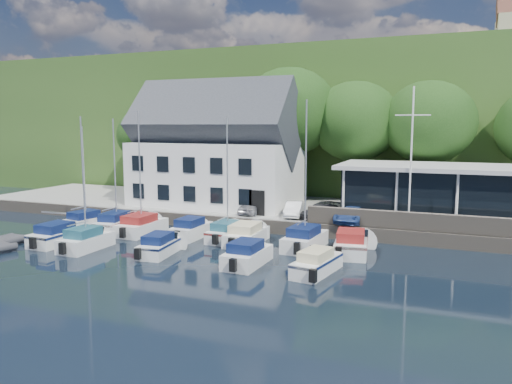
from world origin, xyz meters
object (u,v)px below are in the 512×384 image
car_silver (252,206)px  boat_r1_4 (227,181)px  boat_r1_1 (115,172)px  boat_r1_5 (247,233)px  boat_r1_2 (140,173)px  boat_r1_7 (351,242)px  boat_r1_6 (306,177)px  harbor_building (216,156)px  flagpole (411,158)px  club_pavilion (428,192)px  boat_r2_2 (160,244)px  boat_r2_3 (247,253)px  boat_r2_4 (317,261)px  boat_r1_0 (84,173)px  boat_r2_0 (58,233)px  boat_r1_3 (191,227)px  boat_r2_1 (83,180)px  car_blue (351,214)px  dinghy_0 (3,240)px  car_white (294,209)px  car_dgrey (320,211)px

car_silver → boat_r1_4: boat_r1_4 is taller
boat_r1_1 → boat_r1_5: size_ratio=1.47×
boat_r1_2 → boat_r1_7: size_ratio=1.58×
boat_r1_5 → boat_r1_6: (4.12, 0.02, 4.04)m
harbor_building → flagpole: size_ratio=1.49×
harbor_building → club_pavilion: harbor_building is taller
harbor_building → boat_r1_1: (-4.08, -8.98, -0.81)m
club_pavilion → boat_r1_7: bearing=-114.8°
flagpole → car_silver: bearing=175.3°
boat_r1_2 → boat_r2_2: size_ratio=1.69×
boat_r1_2 → boat_r1_4: (6.87, 0.45, -0.37)m
club_pavilion → flagpole: 4.79m
car_silver → boat_r2_3: size_ratio=0.66×
boat_r1_5 → boat_r2_4: (6.26, -4.99, -0.02)m
boat_r1_0 → boat_r1_5: (13.58, 0.15, -3.66)m
flagpole → boat_r2_0: size_ratio=1.66×
harbor_building → boat_r1_3: 10.26m
boat_r1_4 → boat_r2_1: size_ratio=0.92×
car_silver → boat_r1_6: 8.93m
boat_r2_4 → boat_r2_3: bearing=-171.7°
car_silver → boat_r2_2: car_silver is taller
boat_r1_1 → boat_r2_4: size_ratio=1.59×
flagpole → boat_r1_6: 7.79m
boat_r1_3 → boat_r1_7: (11.63, -0.40, 0.04)m
club_pavilion → boat_r1_3: (-15.67, -8.36, -2.31)m
club_pavilion → boat_r2_4: bearing=-110.3°
boat_r1_2 → boat_r1_4: size_ratio=1.09×
boat_r1_2 → boat_r2_0: (-3.42, -4.83, -3.84)m
car_silver → boat_r1_7: bearing=-36.4°
club_pavilion → boat_r2_3: 16.41m
flagpole → boat_r2_3: (-8.13, -9.63, -5.09)m
boat_r2_2 → boat_r2_4: 10.18m
boat_r1_0 → boat_r2_1: bearing=-40.3°
boat_r1_1 → boat_r1_6: 14.94m
boat_r1_0 → boat_r1_6: (17.70, 0.17, 0.38)m
flagpole → boat_r1_5: size_ratio=1.56×
car_blue → car_silver: bearing=177.9°
boat_r1_1 → boat_r2_4: bearing=-23.2°
car_blue → flagpole: size_ratio=0.37×
boat_r1_2 → boat_r2_3: bearing=-23.3°
boat_r2_0 → dinghy_0: 3.64m
harbor_building → dinghy_0: 18.44m
boat_r1_0 → boat_r1_1: 2.78m
boat_r1_7 → boat_r2_0: size_ratio=1.00×
boat_r1_2 → club_pavilion: bearing=24.7°
boat_r1_5 → boat_r2_0: 12.86m
car_white → dinghy_0: bearing=-153.4°
boat_r1_1 → boat_r1_5: bearing=-7.0°
boat_r1_0 → boat_r1_1: bearing=13.1°
car_dgrey → dinghy_0: 22.49m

